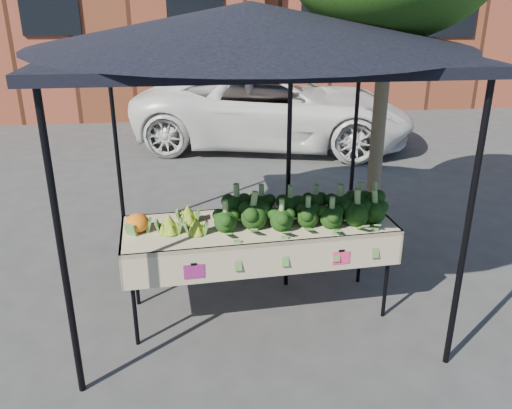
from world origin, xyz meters
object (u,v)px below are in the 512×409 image
(table, at_px, (258,268))
(canopy, at_px, (251,156))
(street_tree, at_px, (383,71))
(vehicle, at_px, (275,2))

(table, height_order, canopy, canopy)
(table, height_order, street_tree, street_tree)
(table, bearing_deg, vehicle, 80.32)
(vehicle, relative_size, street_tree, 1.25)
(canopy, bearing_deg, street_tree, 14.58)
(table, relative_size, canopy, 0.78)
(canopy, bearing_deg, vehicle, 79.23)
(vehicle, xyz_separation_m, street_tree, (0.37, -4.82, -0.52))
(table, bearing_deg, canopy, 91.43)
(canopy, bearing_deg, table, -88.57)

